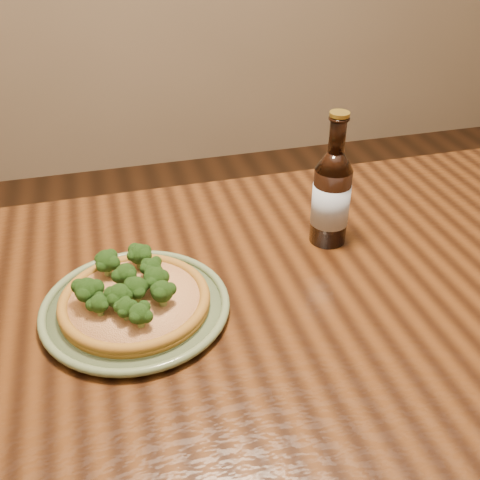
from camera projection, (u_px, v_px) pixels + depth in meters
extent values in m
cube|color=#43230E|center=(383.00, 291.00, 1.00)|extent=(1.60, 0.90, 0.04)
cylinder|color=#43230E|center=(12.00, 367.00, 1.35)|extent=(0.07, 0.07, 0.71)
cylinder|color=#627651|center=(136.00, 309.00, 0.91)|extent=(0.28, 0.28, 0.01)
torus|color=#627651|center=(135.00, 306.00, 0.91)|extent=(0.31, 0.31, 0.01)
torus|color=#627651|center=(135.00, 306.00, 0.91)|extent=(0.24, 0.24, 0.01)
cylinder|color=olive|center=(135.00, 303.00, 0.91)|extent=(0.24, 0.24, 0.01)
torus|color=olive|center=(135.00, 299.00, 0.90)|extent=(0.24, 0.24, 0.02)
cylinder|color=#DFC888|center=(135.00, 299.00, 0.90)|extent=(0.21, 0.21, 0.01)
sphere|color=#2B541A|center=(152.00, 268.00, 0.93)|extent=(0.05, 0.05, 0.03)
sphere|color=#2B541A|center=(87.00, 290.00, 0.87)|extent=(0.05, 0.05, 0.04)
sphere|color=#2B541A|center=(140.00, 314.00, 0.83)|extent=(0.05, 0.05, 0.03)
sphere|color=#2B541A|center=(136.00, 288.00, 0.88)|extent=(0.05, 0.05, 0.04)
sphere|color=#2B541A|center=(126.00, 274.00, 0.91)|extent=(0.05, 0.05, 0.04)
sphere|color=#2B541A|center=(99.00, 304.00, 0.86)|extent=(0.04, 0.04, 0.03)
sphere|color=#2B541A|center=(162.00, 291.00, 0.87)|extent=(0.04, 0.04, 0.04)
sphere|color=#2B541A|center=(126.00, 307.00, 0.85)|extent=(0.04, 0.04, 0.03)
sphere|color=#2B541A|center=(106.00, 261.00, 0.94)|extent=(0.05, 0.05, 0.04)
sphere|color=#2B541A|center=(119.00, 294.00, 0.87)|extent=(0.05, 0.05, 0.03)
sphere|color=#2B541A|center=(154.00, 278.00, 0.90)|extent=(0.04, 0.04, 0.04)
sphere|color=#2B541A|center=(139.00, 254.00, 0.96)|extent=(0.05, 0.05, 0.04)
cylinder|color=black|center=(330.00, 206.00, 1.05)|extent=(0.07, 0.07, 0.15)
cone|color=black|center=(335.00, 161.00, 1.00)|extent=(0.07, 0.07, 0.03)
cylinder|color=black|center=(338.00, 135.00, 0.98)|extent=(0.03, 0.03, 0.07)
torus|color=black|center=(339.00, 118.00, 0.96)|extent=(0.04, 0.04, 0.01)
cylinder|color=#A58C33|center=(340.00, 114.00, 0.96)|extent=(0.04, 0.04, 0.01)
cylinder|color=silver|center=(330.00, 204.00, 1.05)|extent=(0.07, 0.07, 0.08)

